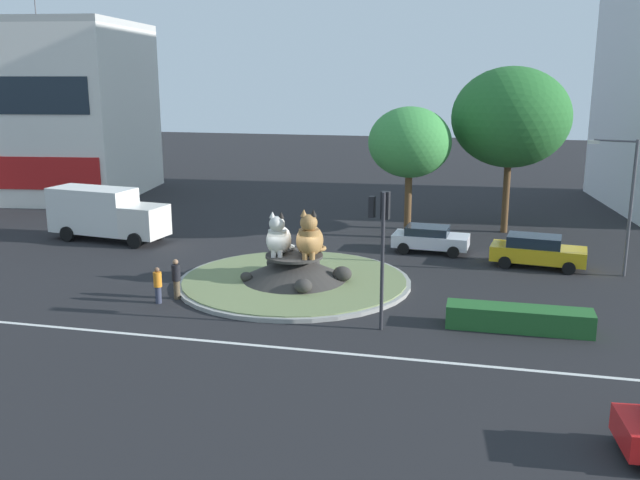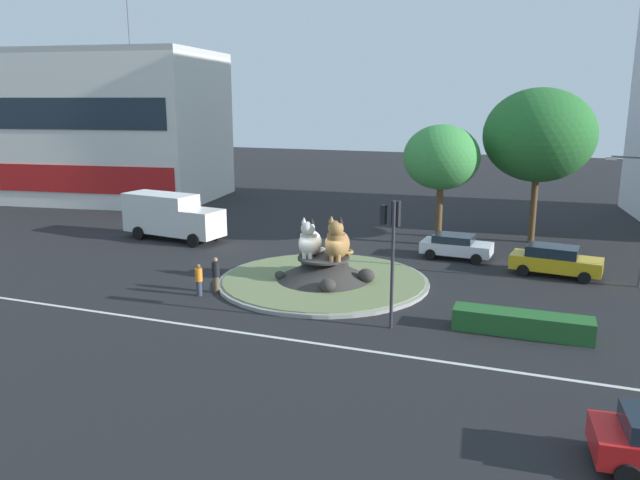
# 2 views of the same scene
# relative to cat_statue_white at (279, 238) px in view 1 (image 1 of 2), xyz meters

# --- Properties ---
(ground_plane) EXTENTS (160.00, 160.00, 0.00)m
(ground_plane) POSITION_rel_cat_statue_white_xyz_m (0.73, 0.08, -2.18)
(ground_plane) COLOR black
(lane_centreline) EXTENTS (112.00, 0.20, 0.01)m
(lane_centreline) POSITION_rel_cat_statue_white_xyz_m (0.73, -7.68, -2.17)
(lane_centreline) COLOR silver
(lane_centreline) RESTS_ON ground
(roundabout_island) EXTENTS (10.96, 10.96, 1.40)m
(roundabout_island) POSITION_rel_cat_statue_white_xyz_m (0.74, 0.08, -1.69)
(roundabout_island) COLOR gray
(roundabout_island) RESTS_ON ground
(cat_statue_white) EXTENTS (1.40, 2.19, 2.11)m
(cat_statue_white) POSITION_rel_cat_statue_white_xyz_m (0.00, 0.00, 0.00)
(cat_statue_white) COLOR silver
(cat_statue_white) RESTS_ON roundabout_island
(cat_statue_tabby) EXTENTS (1.59, 2.36, 2.30)m
(cat_statue_tabby) POSITION_rel_cat_statue_white_xyz_m (1.50, -0.02, 0.07)
(cat_statue_tabby) COLOR #9E703D
(cat_statue_tabby) RESTS_ON roundabout_island
(traffic_light_mast) EXTENTS (0.78, 0.46, 5.38)m
(traffic_light_mast) POSITION_rel_cat_statue_white_xyz_m (5.53, -4.93, 1.75)
(traffic_light_mast) COLOR #2D2D33
(traffic_light_mast) RESTS_ON ground
(shophouse_block) EXTENTS (23.40, 15.85, 19.07)m
(shophouse_block) POSITION_rel_cat_statue_white_xyz_m (-28.90, 19.39, 4.64)
(shophouse_block) COLOR silver
(shophouse_block) RESTS_ON ground
(clipped_hedge_strip) EXTENTS (5.50, 1.20, 0.90)m
(clipped_hedge_strip) POSITION_rel_cat_statue_white_xyz_m (10.76, -3.83, -1.73)
(clipped_hedge_strip) COLOR #235B28
(clipped_hedge_strip) RESTS_ON ground
(broadleaf_tree_behind_island) EXTENTS (4.86, 4.86, 7.81)m
(broadleaf_tree_behind_island) POSITION_rel_cat_statue_white_xyz_m (4.87, 10.67, 3.54)
(broadleaf_tree_behind_island) COLOR brown
(broadleaf_tree_behind_island) RESTS_ON ground
(second_tree_near_tower) EXTENTS (7.09, 7.09, 10.10)m
(second_tree_near_tower) POSITION_rel_cat_statue_white_xyz_m (10.59, 13.61, 4.90)
(second_tree_near_tower) COLOR brown
(second_tree_near_tower) RESTS_ON ground
(streetlight_arm) EXTENTS (2.19, 0.70, 6.65)m
(streetlight_arm) POSITION_rel_cat_statue_white_xyz_m (15.84, 5.03, 1.73)
(streetlight_arm) COLOR #4C4C51
(streetlight_arm) RESTS_ON ground
(pedestrian_orange_shirt) EXTENTS (0.36, 0.36, 1.60)m
(pedestrian_orange_shirt) POSITION_rel_cat_statue_white_xyz_m (-4.21, -4.06, -1.34)
(pedestrian_orange_shirt) COLOR #33384C
(pedestrian_orange_shirt) RESTS_ON ground
(pedestrian_black_shirt) EXTENTS (0.38, 0.38, 1.80)m
(pedestrian_black_shirt) POSITION_rel_cat_statue_white_xyz_m (-3.69, -3.32, -1.23)
(pedestrian_black_shirt) COLOR brown
(pedestrian_black_shirt) RESTS_ON ground
(hatchback_near_shophouse) EXTENTS (4.86, 2.51, 1.63)m
(hatchback_near_shophouse) POSITION_rel_cat_statue_white_xyz_m (12.02, 5.70, -1.33)
(hatchback_near_shophouse) COLOR gold
(hatchback_near_shophouse) RESTS_ON ground
(parked_car_right) EXTENTS (4.22, 2.33, 1.45)m
(parked_car_right) POSITION_rel_cat_statue_white_xyz_m (6.47, 7.56, -1.40)
(parked_car_right) COLOR silver
(parked_car_right) RESTS_ON ground
(delivery_box_truck) EXTENTS (7.46, 3.30, 3.08)m
(delivery_box_truck) POSITION_rel_cat_statue_white_xyz_m (-12.49, 6.03, -0.53)
(delivery_box_truck) COLOR silver
(delivery_box_truck) RESTS_ON ground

